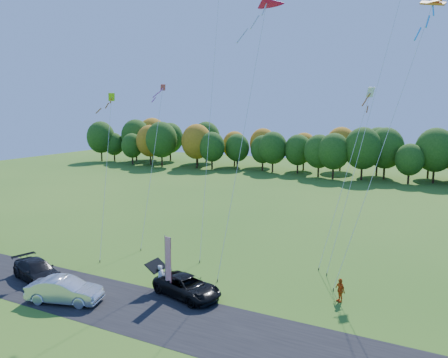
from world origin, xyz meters
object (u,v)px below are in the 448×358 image
at_px(silver_sedan, 65,290).
at_px(feather_flag, 168,259).
at_px(black_suv, 187,287).
at_px(person_east, 340,290).

distance_m(silver_sedan, feather_flag, 6.98).
bearing_deg(feather_flag, silver_sedan, -144.70).
xyz_separation_m(black_suv, person_east, (9.38, 3.92, 0.09)).
bearing_deg(person_east, black_suv, -115.35).
xyz_separation_m(black_suv, silver_sedan, (-6.71, -4.40, 0.10)).
xyz_separation_m(black_suv, feather_flag, (-1.21, -0.50, 1.90)).
distance_m(black_suv, person_east, 10.16).
height_order(person_east, feather_flag, feather_flag).
height_order(black_suv, person_east, person_east).
bearing_deg(silver_sedan, person_east, -79.48).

